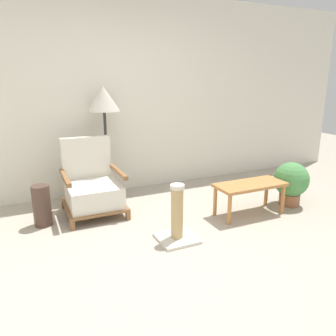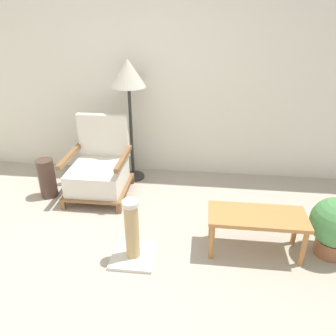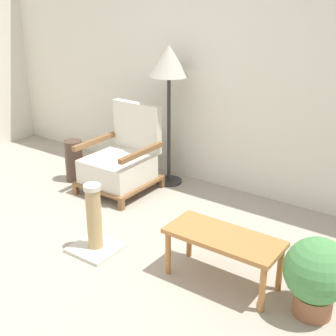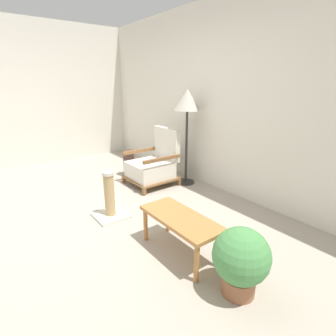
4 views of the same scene
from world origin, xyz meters
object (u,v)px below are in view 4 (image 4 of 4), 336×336
Objects in this scene: vase at (129,163)px; coffee_table at (180,222)px; potted_plant at (241,259)px; floor_lamp at (187,105)px; scratching_post at (110,201)px; armchair at (153,165)px.

coffee_table is at bearing -17.28° from vase.
potted_plant is at bearing -12.89° from vase.
scratching_post is (0.32, -1.49, -1.05)m from floor_lamp.
vase is 1.52m from scratching_post.
floor_lamp is at bearing 137.50° from coffee_table.
coffee_table is (1.68, -0.83, 0.02)m from armchair.
scratching_post is (-1.74, -0.26, -0.10)m from potted_plant.
vase is at bearing 162.72° from coffee_table.
armchair is 1.59× the size of potted_plant.
vase is 0.82× the size of potted_plant.
vase is at bearing -147.55° from floor_lamp.
floor_lamp is 1.75× the size of coffee_table.
potted_plant is at bearing 2.79° from coffee_table.
coffee_table is at bearing -26.20° from armchair.
scratching_post is at bearing -59.68° from armchair.
scratching_post is (1.20, -0.93, -0.02)m from vase.
potted_plant is (2.36, -0.79, -0.00)m from armchair.
floor_lamp is 1.47m from vase.
potted_plant reaches higher than vase.
floor_lamp is 2.58m from potted_plant.
floor_lamp is at bearing 101.99° from scratching_post.
coffee_table is (1.38, -1.27, -0.93)m from floor_lamp.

